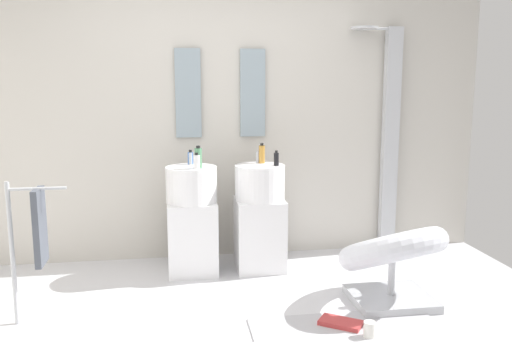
{
  "coord_description": "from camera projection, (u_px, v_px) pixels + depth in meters",
  "views": [
    {
      "loc": [
        -0.42,
        -3.1,
        1.57
      ],
      "look_at": [
        0.15,
        0.55,
        0.95
      ],
      "focal_mm": 37.42,
      "sensor_mm": 36.0,
      "label": 1
    }
  ],
  "objects": [
    {
      "name": "pedestal_sink_left",
      "position": [
        192.0,
        219.0,
        4.38
      ],
      "size": [
        0.42,
        0.42,
        0.99
      ],
      "color": "white",
      "rests_on": "ground_plane"
    },
    {
      "name": "soap_bottle_white",
      "position": [
        197.0,
        162.0,
        4.2
      ],
      "size": [
        0.05,
        0.05,
        0.13
      ],
      "color": "white",
      "rests_on": "pedestal_sink_left"
    },
    {
      "name": "pedestal_sink_right",
      "position": [
        260.0,
        216.0,
        4.47
      ],
      "size": [
        0.42,
        0.42,
        0.99
      ],
      "color": "white",
      "rests_on": "ground_plane"
    },
    {
      "name": "vanity_mirror_right",
      "position": [
        253.0,
        93.0,
        4.68
      ],
      "size": [
        0.22,
        0.03,
        0.76
      ],
      "primitive_type": "cube",
      "color": "#8C9EA8"
    },
    {
      "name": "soap_bottle_green",
      "position": [
        198.0,
        158.0,
        4.21
      ],
      "size": [
        0.06,
        0.06,
        0.18
      ],
      "color": "#59996B",
      "rests_on": "pedestal_sink_left"
    },
    {
      "name": "area_rug",
      "position": [
        352.0,
        336.0,
        3.32
      ],
      "size": [
        1.23,
        0.68,
        0.01
      ],
      "primitive_type": "cube",
      "color": "#B2B2B7",
      "rests_on": "ground_plane"
    },
    {
      "name": "soap_bottle_blue",
      "position": [
        190.0,
        158.0,
        4.43
      ],
      "size": [
        0.05,
        0.05,
        0.12
      ],
      "color": "#4C72B7",
      "rests_on": "pedestal_sink_left"
    },
    {
      "name": "magazine_red",
      "position": [
        341.0,
        323.0,
        3.46
      ],
      "size": [
        0.3,
        0.27,
        0.03
      ],
      "primitive_type": "cube",
      "rotation": [
        0.0,
        0.0,
        -0.61
      ],
      "color": "#B73838",
      "rests_on": "area_rug"
    },
    {
      "name": "coffee_mug",
      "position": [
        369.0,
        329.0,
        3.3
      ],
      "size": [
        0.07,
        0.07,
        0.1
      ],
      "primitive_type": "cylinder",
      "color": "white",
      "rests_on": "area_rug"
    },
    {
      "name": "vanity_mirror_left",
      "position": [
        188.0,
        93.0,
        4.59
      ],
      "size": [
        0.22,
        0.03,
        0.76
      ],
      "primitive_type": "cube",
      "color": "#8C9EA8"
    },
    {
      "name": "towel_rack",
      "position": [
        35.0,
        230.0,
        3.42
      ],
      "size": [
        0.37,
        0.22,
        0.95
      ],
      "color": "#B7BABF",
      "rests_on": "ground_plane"
    },
    {
      "name": "soap_bottle_amber",
      "position": [
        262.0,
        154.0,
        4.5
      ],
      "size": [
        0.05,
        0.05,
        0.17
      ],
      "color": "#C68C38",
      "rests_on": "pedestal_sink_right"
    },
    {
      "name": "soap_bottle_black",
      "position": [
        276.0,
        159.0,
        4.36
      ],
      "size": [
        0.04,
        0.04,
        0.12
      ],
      "color": "black",
      "rests_on": "pedestal_sink_right"
    },
    {
      "name": "ground_plane",
      "position": [
        246.0,
        338.0,
        3.35
      ],
      "size": [
        4.8,
        3.6,
        0.04
      ],
      "primitive_type": "cube",
      "color": "silver"
    },
    {
      "name": "shower_column",
      "position": [
        389.0,
        136.0,
        4.89
      ],
      "size": [
        0.49,
        0.24,
        2.05
      ],
      "color": "#B7BABF",
      "rests_on": "ground_plane"
    },
    {
      "name": "lounge_chair",
      "position": [
        392.0,
        256.0,
        3.78
      ],
      "size": [
        1.01,
        1.01,
        0.65
      ],
      "color": "#B7BABF",
      "rests_on": "ground_plane"
    },
    {
      "name": "rear_partition",
      "position": [
        220.0,
        112.0,
        4.73
      ],
      "size": [
        4.8,
        0.1,
        2.6
      ],
      "primitive_type": "cube",
      "color": "beige",
      "rests_on": "ground_plane"
    }
  ]
}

